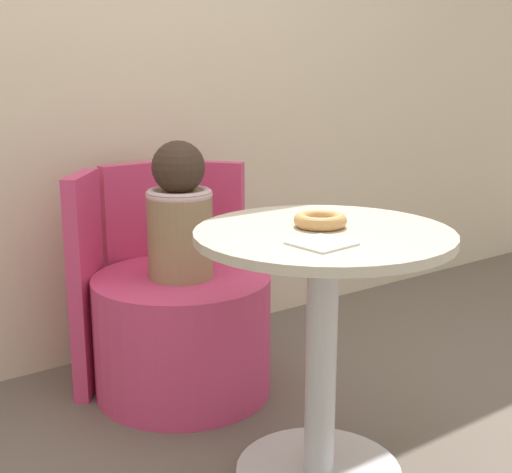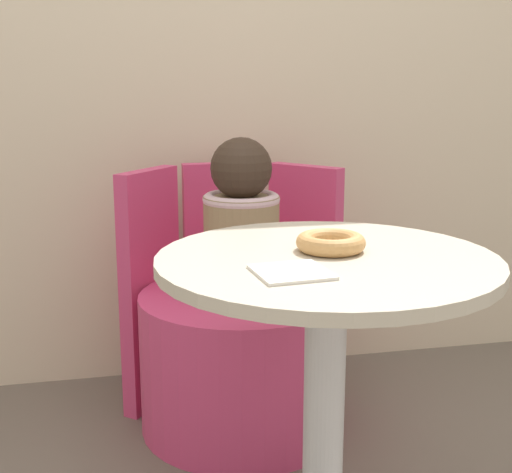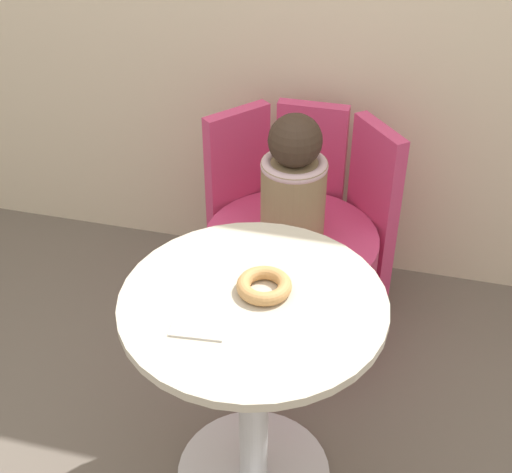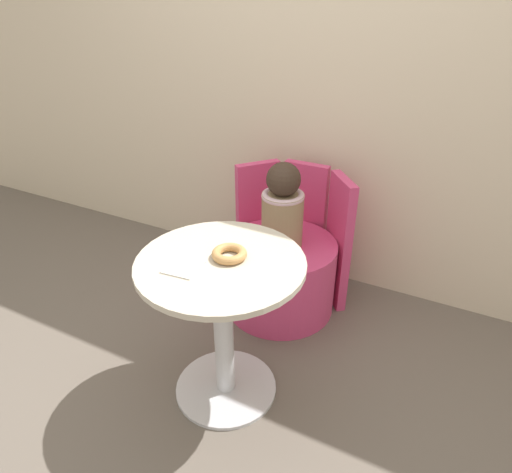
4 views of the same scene
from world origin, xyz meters
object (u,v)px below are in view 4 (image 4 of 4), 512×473
at_px(donut, 229,254).
at_px(child_figure, 283,208).
at_px(tub_chair, 280,276).
at_px(round_table, 223,307).

bearing_deg(donut, child_figure, 94.99).
bearing_deg(donut, tub_chair, 94.99).
relative_size(tub_chair, child_figure, 1.32).
xyz_separation_m(tub_chair, donut, (0.06, -0.64, 0.51)).
relative_size(round_table, donut, 5.02).
bearing_deg(round_table, donut, 63.25).
bearing_deg(tub_chair, round_table, -86.87).
xyz_separation_m(child_figure, donut, (0.06, -0.64, 0.09)).
xyz_separation_m(tub_chair, child_figure, (0.00, 0.00, 0.42)).
relative_size(round_table, child_figure, 1.53).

